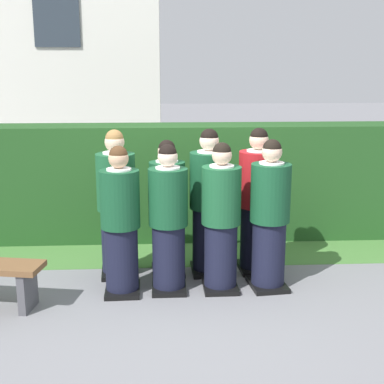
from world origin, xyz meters
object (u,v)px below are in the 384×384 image
student_rear_row_0 (117,207)px  student_rear_row_2 (209,205)px  student_front_row_2 (221,221)px  student_front_row_1 (168,222)px  student_in_red_blazer (257,204)px  student_rear_row_1 (167,211)px  student_front_row_3 (270,219)px  student_front_row_0 (121,225)px

student_rear_row_0 → student_rear_row_2: 1.08m
student_front_row_2 → student_rear_row_0: student_rear_row_0 is taller
student_front_row_1 → student_in_red_blazer: (1.06, 0.54, 0.05)m
student_rear_row_1 → student_rear_row_2: size_ratio=0.93×
student_front_row_3 → student_rear_row_0: bearing=164.1°
student_front_row_1 → student_front_row_2: student_front_row_2 is taller
student_front_row_0 → student_in_red_blazer: size_ratio=0.94×
student_rear_row_0 → student_rear_row_1: (0.59, 0.01, -0.06)m
student_rear_row_1 → student_in_red_blazer: bearing=1.8°
student_front_row_2 → student_rear_row_0: (-1.17, 0.50, 0.04)m
student_rear_row_1 → student_in_red_blazer: size_ratio=0.93×
student_rear_row_1 → student_front_row_3: bearing=-23.9°
student_rear_row_2 → student_front_row_0: bearing=-150.9°
student_front_row_1 → student_rear_row_2: (0.48, 0.51, 0.05)m
student_front_row_1 → student_in_red_blazer: size_ratio=0.94×
student_front_row_1 → student_rear_row_1: size_ratio=1.01×
student_front_row_1 → student_in_red_blazer: bearing=27.1°
student_front_row_0 → student_rear_row_0: student_rear_row_0 is taller
student_front_row_1 → student_rear_row_0: bearing=140.1°
student_front_row_1 → student_rear_row_2: bearing=46.6°
student_front_row_1 → student_front_row_2: (0.57, 0.00, 0.01)m
student_front_row_1 → student_rear_row_0: (-0.59, 0.50, 0.05)m
student_rear_row_2 → student_front_row_1: bearing=-133.4°
student_front_row_0 → student_in_red_blazer: (1.57, 0.59, 0.05)m
student_in_red_blazer → student_front_row_0: bearing=-159.5°
student_front_row_1 → student_rear_row_1: bearing=90.5°
student_front_row_3 → student_front_row_2: bearing=-178.7°
student_rear_row_1 → student_rear_row_2: student_rear_row_2 is taller
student_front_row_0 → student_front_row_2: student_front_row_2 is taller
student_rear_row_0 → student_rear_row_2: student_rear_row_2 is taller
student_front_row_0 → student_front_row_1: 0.51m
student_front_row_0 → student_rear_row_1: 0.75m
student_front_row_2 → student_in_red_blazer: bearing=47.9°
student_front_row_1 → student_front_row_3: size_ratio=0.97×
student_front_row_2 → student_in_red_blazer: (0.49, 0.54, 0.04)m
student_front_row_0 → student_front_row_2: size_ratio=0.99×
student_rear_row_2 → student_in_red_blazer: size_ratio=1.00×
student_front_row_1 → student_rear_row_2: size_ratio=0.94×
student_front_row_1 → student_in_red_blazer: 1.19m
student_in_red_blazer → student_front_row_2: bearing=-132.1°
student_front_row_1 → student_front_row_3: 1.11m
student_rear_row_1 → student_in_red_blazer: student_in_red_blazer is taller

